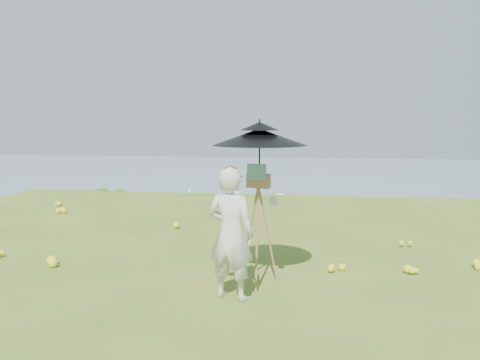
# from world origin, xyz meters

# --- Properties ---
(ground) EXTENTS (14.00, 14.00, 0.00)m
(ground) POSITION_xyz_m (0.00, 0.00, 0.00)
(ground) COLOR #426C1E
(ground) RESTS_ON ground
(shoreline_tier) EXTENTS (170.00, 28.00, 8.00)m
(shoreline_tier) POSITION_xyz_m (0.00, 75.00, -36.00)
(shoreline_tier) COLOR #655B50
(shoreline_tier) RESTS_ON bay_water
(bay_water) EXTENTS (700.00, 700.00, 0.00)m
(bay_water) POSITION_xyz_m (0.00, 240.00, -34.00)
(bay_water) COLOR slate
(bay_water) RESTS_ON ground
(peninsula) EXTENTS (90.00, 60.00, 12.00)m
(peninsula) POSITION_xyz_m (-75.00, 155.00, -29.00)
(peninsula) COLOR #113E11
(peninsula) RESTS_ON bay_water
(slope_trees) EXTENTS (110.00, 50.00, 6.00)m
(slope_trees) POSITION_xyz_m (0.00, 35.00, -15.00)
(slope_trees) COLOR #1A4C16
(slope_trees) RESTS_ON forest_slope
(harbor_town) EXTENTS (110.00, 22.00, 5.00)m
(harbor_town) POSITION_xyz_m (0.00, 75.00, -29.50)
(harbor_town) COLOR white
(harbor_town) RESTS_ON shoreline_tier
(moored_boats) EXTENTS (140.00, 140.00, 0.70)m
(moored_boats) POSITION_xyz_m (-12.50, 161.00, -33.65)
(moored_boats) COLOR white
(moored_boats) RESTS_ON bay_water
(wildflowers) EXTENTS (10.00, 10.50, 0.12)m
(wildflowers) POSITION_xyz_m (0.00, 0.25, 0.06)
(wildflowers) COLOR yellow
(wildflowers) RESTS_ON ground
(painter) EXTENTS (0.69, 0.55, 1.65)m
(painter) POSITION_xyz_m (0.79, -1.34, 0.82)
(painter) COLOR beige
(painter) RESTS_ON ground
(field_easel) EXTENTS (0.79, 0.79, 1.64)m
(field_easel) POSITION_xyz_m (1.07, -0.80, 0.82)
(field_easel) COLOR #9C6441
(field_easel) RESTS_ON ground
(sun_umbrella) EXTENTS (1.62, 1.62, 0.88)m
(sun_umbrella) POSITION_xyz_m (1.08, -0.77, 1.79)
(sun_umbrella) COLOR black
(sun_umbrella) RESTS_ON field_easel
(painter_cap) EXTENTS (0.28, 0.30, 0.10)m
(painter_cap) POSITION_xyz_m (0.79, -1.34, 1.60)
(painter_cap) COLOR #D77876
(painter_cap) RESTS_ON painter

